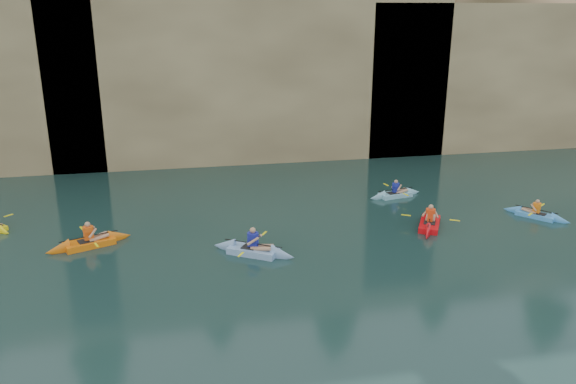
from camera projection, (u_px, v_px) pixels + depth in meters
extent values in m
plane|color=black|center=(310.00, 384.00, 14.07)|extent=(160.00, 160.00, 0.00)
cube|color=tan|center=(213.00, 55.00, 40.25)|extent=(70.00, 16.00, 12.00)
cube|color=tan|center=(256.00, 68.00, 33.80)|extent=(24.00, 2.40, 11.40)
cube|color=tan|center=(550.00, 74.00, 37.80)|extent=(26.00, 2.40, 9.84)
cube|color=black|center=(159.00, 141.00, 33.32)|extent=(3.50, 1.00, 3.20)
cube|color=black|center=(382.00, 122.00, 35.75)|extent=(5.00, 1.00, 4.50)
cube|color=orange|center=(90.00, 243.00, 22.33)|extent=(2.71, 1.75, 0.28)
cone|color=orange|center=(120.00, 236.00, 22.98)|extent=(1.15, 1.07, 0.78)
cone|color=orange|center=(57.00, 250.00, 21.67)|extent=(1.15, 1.07, 0.78)
cube|color=black|center=(85.00, 241.00, 22.21)|extent=(0.69, 0.66, 0.04)
cube|color=#E05512|center=(88.00, 233.00, 22.20)|extent=(0.41, 0.35, 0.52)
sphere|color=tan|center=(87.00, 224.00, 22.09)|extent=(0.22, 0.22, 0.22)
cylinder|color=black|center=(89.00, 236.00, 22.24)|extent=(2.13, 0.92, 0.04)
cube|color=yellow|center=(82.00, 228.00, 23.07)|extent=(0.24, 0.42, 0.02)
cube|color=yellow|center=(96.00, 245.00, 21.42)|extent=(0.24, 0.42, 0.02)
cube|color=#7CA3D0|center=(253.00, 250.00, 21.61)|extent=(2.67, 2.11, 0.30)
cone|color=#7CA3D0|center=(283.00, 255.00, 21.20)|extent=(1.22, 1.18, 0.81)
cone|color=#7CA3D0|center=(224.00, 246.00, 22.03)|extent=(1.22, 1.18, 0.81)
cube|color=black|center=(250.00, 247.00, 21.63)|extent=(0.74, 0.72, 0.04)
cube|color=navy|center=(253.00, 240.00, 21.48)|extent=(0.44, 0.40, 0.54)
sphere|color=tan|center=(253.00, 230.00, 21.36)|extent=(0.23, 0.23, 0.23)
cylinder|color=black|center=(253.00, 243.00, 21.53)|extent=(2.05, 1.30, 0.04)
cube|color=yellow|center=(264.00, 233.00, 22.50)|extent=(0.29, 0.40, 0.02)
cube|color=yellow|center=(241.00, 254.00, 20.55)|extent=(0.29, 0.40, 0.02)
cube|color=red|center=(430.00, 224.00, 24.35)|extent=(1.99, 2.70, 0.28)
cone|color=red|center=(432.00, 214.00, 25.48)|extent=(1.12, 1.19, 0.76)
cone|color=red|center=(427.00, 234.00, 23.22)|extent=(1.12, 1.19, 0.76)
cube|color=black|center=(430.00, 223.00, 24.18)|extent=(0.69, 0.71, 0.04)
cube|color=#E63F13|center=(430.00, 215.00, 24.23)|extent=(0.37, 0.41, 0.51)
sphere|color=tan|center=(431.00, 207.00, 24.12)|extent=(0.21, 0.21, 0.21)
cylinder|color=black|center=(430.00, 218.00, 24.27)|extent=(1.14, 1.99, 0.04)
cube|color=yellow|center=(406.00, 215.00, 24.57)|extent=(0.41, 0.28, 0.02)
cube|color=yellow|center=(455.00, 220.00, 23.96)|extent=(0.41, 0.28, 0.02)
cone|color=yellow|center=(4.00, 231.00, 23.62)|extent=(0.94, 0.93, 0.63)
cube|color=yellow|center=(8.00, 215.00, 24.68)|extent=(0.35, 0.36, 0.02)
cube|color=#7CBBD0|center=(395.00, 194.00, 28.34)|extent=(2.35, 1.13, 0.25)
cone|color=#7CBBD0|center=(413.00, 192.00, 28.73)|extent=(0.91, 0.82, 0.67)
cone|color=#7CBBD0|center=(377.00, 197.00, 27.94)|extent=(0.91, 0.82, 0.67)
cube|color=black|center=(393.00, 193.00, 28.25)|extent=(0.62, 0.52, 0.04)
cube|color=navy|center=(396.00, 188.00, 28.23)|extent=(0.34, 0.25, 0.45)
sphere|color=tan|center=(396.00, 182.00, 28.13)|extent=(0.19, 0.19, 0.19)
cylinder|color=black|center=(396.00, 189.00, 28.26)|extent=(1.95, 0.43, 0.04)
cube|color=yellow|center=(386.00, 185.00, 29.04)|extent=(0.16, 0.43, 0.02)
cube|color=yellow|center=(406.00, 194.00, 27.47)|extent=(0.16, 0.43, 0.02)
cube|color=#449CE8|center=(536.00, 215.00, 25.50)|extent=(1.93, 2.21, 0.23)
cone|color=#449CE8|center=(512.00, 210.00, 26.17)|extent=(1.00, 1.03, 0.64)
cone|color=#449CE8|center=(561.00, 220.00, 24.84)|extent=(1.00, 1.03, 0.64)
cube|color=black|center=(540.00, 214.00, 25.38)|extent=(0.65, 0.68, 0.04)
cube|color=orange|center=(537.00, 208.00, 25.40)|extent=(0.33, 0.34, 0.43)
sphere|color=tan|center=(538.00, 201.00, 25.31)|extent=(0.18, 0.18, 0.18)
cylinder|color=black|center=(537.00, 209.00, 25.42)|extent=(1.19, 1.51, 0.04)
cube|color=yellow|center=(530.00, 214.00, 24.82)|extent=(0.38, 0.32, 0.02)
cube|color=yellow|center=(543.00, 205.00, 26.03)|extent=(0.38, 0.32, 0.02)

